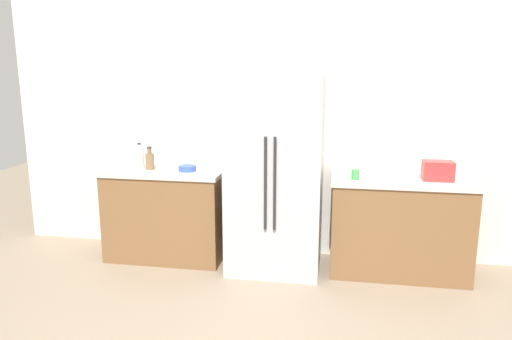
# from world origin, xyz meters

# --- Properties ---
(kitchen_back_panel) EXTENTS (5.46, 0.10, 2.76)m
(kitchen_back_panel) POSITION_xyz_m (0.00, 1.76, 1.38)
(kitchen_back_panel) COLOR silver
(kitchen_back_panel) RESTS_ON ground_plane
(counter_left) EXTENTS (1.15, 0.62, 0.89)m
(counter_left) POSITION_xyz_m (-1.04, 1.40, 0.44)
(counter_left) COLOR brown
(counter_left) RESTS_ON ground_plane
(counter_right) EXTENTS (1.23, 0.62, 0.89)m
(counter_right) POSITION_xyz_m (1.16, 1.40, 0.44)
(counter_right) COLOR brown
(counter_right) RESTS_ON ground_plane
(refrigerator) EXTENTS (0.83, 0.74, 1.78)m
(refrigerator) POSITION_xyz_m (0.04, 1.33, 0.89)
(refrigerator) COLOR #B2B5BA
(refrigerator) RESTS_ON ground_plane
(toaster) EXTENTS (0.25, 0.16, 0.17)m
(toaster) POSITION_xyz_m (1.45, 1.36, 0.97)
(toaster) COLOR red
(toaster) RESTS_ON counter_right
(bottle_a) EXTENTS (0.08, 0.08, 0.25)m
(bottle_a) POSITION_xyz_m (-1.29, 1.39, 0.98)
(bottle_a) COLOR white
(bottle_a) RESTS_ON counter_left
(bottle_b) EXTENTS (0.08, 0.08, 0.22)m
(bottle_b) POSITION_xyz_m (-1.18, 1.35, 0.97)
(bottle_b) COLOR brown
(bottle_b) RESTS_ON counter_left
(cup_a) EXTENTS (0.07, 0.07, 0.09)m
(cup_a) POSITION_xyz_m (0.75, 1.26, 0.93)
(cup_a) COLOR green
(cup_a) RESTS_ON counter_right
(cup_b) EXTENTS (0.08, 0.08, 0.11)m
(cup_b) POSITION_xyz_m (1.56, 1.58, 0.94)
(cup_b) COLOR purple
(cup_b) RESTS_ON counter_right
(bowl_a) EXTENTS (0.17, 0.17, 0.05)m
(bowl_a) POSITION_xyz_m (-0.80, 1.35, 0.91)
(bowl_a) COLOR blue
(bowl_a) RESTS_ON counter_left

